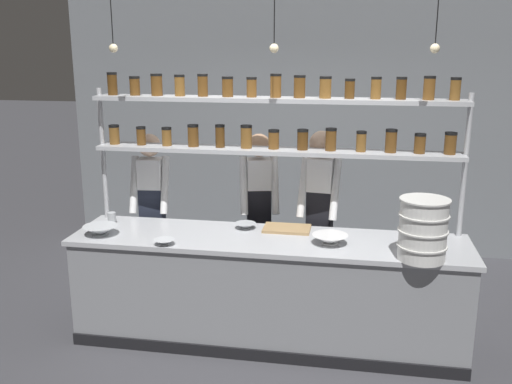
{
  "coord_description": "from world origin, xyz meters",
  "views": [
    {
      "loc": [
        0.67,
        -4.4,
        2.45
      ],
      "look_at": [
        -0.14,
        0.2,
        1.25
      ],
      "focal_mm": 40.0,
      "sensor_mm": 36.0,
      "label": 1
    }
  ],
  "objects_px": {
    "prep_bowl_center_front": "(330,240)",
    "prep_bowl_far_left": "(164,242)",
    "chef_center": "(259,208)",
    "cutting_board": "(287,229)",
    "chef_right": "(320,211)",
    "prep_bowl_near_left": "(100,230)",
    "prep_bowl_center_back": "(422,233)",
    "serving_cup_front": "(112,218)",
    "container_stack": "(423,229)",
    "chef_left": "(152,208)",
    "prep_bowl_near_right": "(245,226)",
    "spice_shelf_unit": "(275,127)"
  },
  "relations": [
    {
      "from": "chef_center",
      "to": "cutting_board",
      "type": "relative_size",
      "value": 4.19
    },
    {
      "from": "chef_left",
      "to": "chef_right",
      "type": "height_order",
      "value": "chef_right"
    },
    {
      "from": "cutting_board",
      "to": "prep_bowl_near_left",
      "type": "bearing_deg",
      "value": -165.29
    },
    {
      "from": "prep_bowl_center_front",
      "to": "prep_bowl_far_left",
      "type": "xyz_separation_m",
      "value": [
        -1.3,
        -0.24,
        -0.02
      ]
    },
    {
      "from": "chef_center",
      "to": "prep_bowl_near_left",
      "type": "xyz_separation_m",
      "value": [
        -1.2,
        -0.86,
        -0.01
      ]
    },
    {
      "from": "container_stack",
      "to": "prep_bowl_near_left",
      "type": "bearing_deg",
      "value": 177.28
    },
    {
      "from": "cutting_board",
      "to": "serving_cup_front",
      "type": "bearing_deg",
      "value": -176.87
    },
    {
      "from": "chef_right",
      "to": "cutting_board",
      "type": "bearing_deg",
      "value": -121.44
    },
    {
      "from": "chef_center",
      "to": "container_stack",
      "type": "relative_size",
      "value": 3.61
    },
    {
      "from": "chef_center",
      "to": "serving_cup_front",
      "type": "xyz_separation_m",
      "value": [
        -1.24,
        -0.54,
        0.0
      ]
    },
    {
      "from": "spice_shelf_unit",
      "to": "chef_right",
      "type": "height_order",
      "value": "spice_shelf_unit"
    },
    {
      "from": "chef_center",
      "to": "cutting_board",
      "type": "xyz_separation_m",
      "value": [
        0.32,
        -0.46,
        -0.03
      ]
    },
    {
      "from": "prep_bowl_center_front",
      "to": "prep_bowl_near_right",
      "type": "distance_m",
      "value": 0.79
    },
    {
      "from": "prep_bowl_near_right",
      "to": "chef_right",
      "type": "bearing_deg",
      "value": 28.75
    },
    {
      "from": "chef_right",
      "to": "prep_bowl_center_front",
      "type": "bearing_deg",
      "value": -70.61
    },
    {
      "from": "container_stack",
      "to": "prep_bowl_center_back",
      "type": "bearing_deg",
      "value": 83.47
    },
    {
      "from": "prep_bowl_center_front",
      "to": "prep_bowl_center_back",
      "type": "xyz_separation_m",
      "value": [
        0.74,
        0.34,
        -0.01
      ]
    },
    {
      "from": "spice_shelf_unit",
      "to": "prep_bowl_center_back",
      "type": "relative_size",
      "value": 16.2
    },
    {
      "from": "chef_left",
      "to": "chef_right",
      "type": "xyz_separation_m",
      "value": [
        1.59,
        -0.02,
        0.05
      ]
    },
    {
      "from": "serving_cup_front",
      "to": "container_stack",
      "type": "bearing_deg",
      "value": -9.47
    },
    {
      "from": "prep_bowl_center_back",
      "to": "prep_bowl_far_left",
      "type": "relative_size",
      "value": 1.17
    },
    {
      "from": "container_stack",
      "to": "cutting_board",
      "type": "xyz_separation_m",
      "value": [
        -1.06,
        0.52,
        -0.22
      ]
    },
    {
      "from": "spice_shelf_unit",
      "to": "serving_cup_front",
      "type": "relative_size",
      "value": 31.17
    },
    {
      "from": "prep_bowl_center_back",
      "to": "serving_cup_front",
      "type": "xyz_separation_m",
      "value": [
        -2.68,
        -0.13,
        0.02
      ]
    },
    {
      "from": "prep_bowl_far_left",
      "to": "prep_bowl_center_front",
      "type": "bearing_deg",
      "value": 10.57
    },
    {
      "from": "prep_bowl_center_front",
      "to": "prep_bowl_near_left",
      "type": "bearing_deg",
      "value": -177.08
    },
    {
      "from": "container_stack",
      "to": "prep_bowl_center_front",
      "type": "xyz_separation_m",
      "value": [
        -0.68,
        0.22,
        -0.19
      ]
    },
    {
      "from": "chef_center",
      "to": "prep_bowl_center_front",
      "type": "height_order",
      "value": "chef_center"
    },
    {
      "from": "prep_bowl_near_left",
      "to": "container_stack",
      "type": "bearing_deg",
      "value": -2.72
    },
    {
      "from": "chef_left",
      "to": "prep_bowl_near_right",
      "type": "height_order",
      "value": "chef_left"
    },
    {
      "from": "prep_bowl_center_front",
      "to": "serving_cup_front",
      "type": "xyz_separation_m",
      "value": [
        -1.94,
        0.22,
        0.01
      ]
    },
    {
      "from": "prep_bowl_near_right",
      "to": "prep_bowl_far_left",
      "type": "relative_size",
      "value": 1.1
    },
    {
      "from": "chef_left",
      "to": "prep_bowl_far_left",
      "type": "relative_size",
      "value": 10.02
    },
    {
      "from": "spice_shelf_unit",
      "to": "prep_bowl_near_right",
      "type": "relative_size",
      "value": 17.25
    },
    {
      "from": "spice_shelf_unit",
      "to": "chef_left",
      "type": "height_order",
      "value": "spice_shelf_unit"
    },
    {
      "from": "prep_bowl_center_back",
      "to": "prep_bowl_near_right",
      "type": "height_order",
      "value": "prep_bowl_center_back"
    },
    {
      "from": "container_stack",
      "to": "prep_bowl_center_back",
      "type": "distance_m",
      "value": 0.6
    },
    {
      "from": "serving_cup_front",
      "to": "spice_shelf_unit",
      "type": "bearing_deg",
      "value": 7.21
    },
    {
      "from": "chef_left",
      "to": "prep_bowl_near_right",
      "type": "bearing_deg",
      "value": -26.36
    },
    {
      "from": "chef_right",
      "to": "prep_bowl_near_left",
      "type": "relative_size",
      "value": 6.03
    },
    {
      "from": "chef_right",
      "to": "serving_cup_front",
      "type": "relative_size",
      "value": 17.17
    },
    {
      "from": "chef_left",
      "to": "prep_bowl_center_back",
      "type": "bearing_deg",
      "value": -12.99
    },
    {
      "from": "chef_left",
      "to": "cutting_board",
      "type": "height_order",
      "value": "chef_left"
    },
    {
      "from": "chef_right",
      "to": "prep_bowl_center_front",
      "type": "xyz_separation_m",
      "value": [
        0.12,
        -0.62,
        -0.05
      ]
    },
    {
      "from": "cutting_board",
      "to": "serving_cup_front",
      "type": "xyz_separation_m",
      "value": [
        -1.56,
        -0.09,
        0.04
      ]
    },
    {
      "from": "chef_right",
      "to": "prep_bowl_near_left",
      "type": "height_order",
      "value": "chef_right"
    },
    {
      "from": "chef_left",
      "to": "prep_bowl_far_left",
      "type": "distance_m",
      "value": 0.97
    },
    {
      "from": "chef_center",
      "to": "prep_bowl_far_left",
      "type": "height_order",
      "value": "chef_center"
    },
    {
      "from": "chef_left",
      "to": "prep_bowl_far_left",
      "type": "bearing_deg",
      "value": -70.77
    },
    {
      "from": "chef_left",
      "to": "container_stack",
      "type": "bearing_deg",
      "value": -25.92
    }
  ]
}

